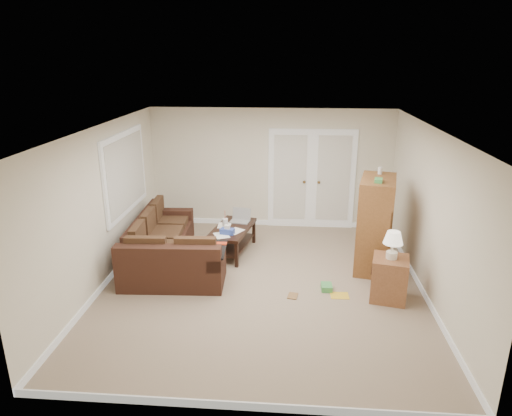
# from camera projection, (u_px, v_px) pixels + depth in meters

# --- Properties ---
(floor) EXTENTS (5.50, 5.50, 0.00)m
(floor) POSITION_uv_depth(u_px,v_px,m) (262.00, 285.00, 7.32)
(floor) COLOR gray
(floor) RESTS_ON ground
(ceiling) EXTENTS (5.00, 5.50, 0.02)m
(ceiling) POSITION_uv_depth(u_px,v_px,m) (263.00, 129.00, 6.53)
(ceiling) COLOR white
(ceiling) RESTS_ON wall_back
(wall_left) EXTENTS (0.02, 5.50, 2.50)m
(wall_left) POSITION_uv_depth(u_px,v_px,m) (103.00, 207.00, 7.11)
(wall_left) COLOR silver
(wall_left) RESTS_ON floor
(wall_right) EXTENTS (0.02, 5.50, 2.50)m
(wall_right) POSITION_uv_depth(u_px,v_px,m) (431.00, 215.00, 6.74)
(wall_right) COLOR silver
(wall_right) RESTS_ON floor
(wall_back) EXTENTS (5.00, 0.02, 2.50)m
(wall_back) POSITION_uv_depth(u_px,v_px,m) (271.00, 169.00, 9.52)
(wall_back) COLOR silver
(wall_back) RESTS_ON floor
(wall_front) EXTENTS (5.00, 0.02, 2.50)m
(wall_front) POSITION_uv_depth(u_px,v_px,m) (243.00, 304.00, 4.33)
(wall_front) COLOR silver
(wall_front) RESTS_ON floor
(baseboards) EXTENTS (5.00, 5.50, 0.10)m
(baseboards) POSITION_uv_depth(u_px,v_px,m) (262.00, 282.00, 7.31)
(baseboards) COLOR silver
(baseboards) RESTS_ON floor
(french_doors) EXTENTS (1.80, 0.05, 2.13)m
(french_doors) POSITION_uv_depth(u_px,v_px,m) (311.00, 180.00, 9.50)
(french_doors) COLOR silver
(french_doors) RESTS_ON floor
(window_left) EXTENTS (0.05, 1.92, 1.42)m
(window_left) POSITION_uv_depth(u_px,v_px,m) (126.00, 173.00, 7.96)
(window_left) COLOR silver
(window_left) RESTS_ON wall_left
(sectional_sofa) EXTENTS (1.79, 2.54, 0.77)m
(sectional_sofa) POSITION_uv_depth(u_px,v_px,m) (166.00, 251.00, 7.84)
(sectional_sofa) COLOR #3B2016
(sectional_sofa) RESTS_ON floor
(coffee_table) EXTENTS (0.83, 1.32, 0.83)m
(coffee_table) POSITION_uv_depth(u_px,v_px,m) (233.00, 239.00, 8.45)
(coffee_table) COLOR black
(coffee_table) RESTS_ON floor
(tv_armoire) EXTENTS (0.75, 1.09, 1.71)m
(tv_armoire) POSITION_uv_depth(u_px,v_px,m) (375.00, 224.00, 7.68)
(tv_armoire) COLOR brown
(tv_armoire) RESTS_ON floor
(side_cabinet) EXTENTS (0.61, 0.61, 1.09)m
(side_cabinet) POSITION_uv_depth(u_px,v_px,m) (390.00, 275.00, 6.78)
(side_cabinet) COLOR brown
(side_cabinet) RESTS_ON floor
(space_heater) EXTENTS (0.14, 0.12, 0.32)m
(space_heater) POSITION_uv_depth(u_px,v_px,m) (376.00, 225.00, 9.42)
(space_heater) COLOR silver
(space_heater) RESTS_ON floor
(floor_magazine) EXTENTS (0.28, 0.23, 0.01)m
(floor_magazine) POSITION_uv_depth(u_px,v_px,m) (340.00, 296.00, 6.98)
(floor_magazine) COLOR gold
(floor_magazine) RESTS_ON floor
(floor_greenbox) EXTENTS (0.17, 0.23, 0.09)m
(floor_greenbox) POSITION_uv_depth(u_px,v_px,m) (327.00, 287.00, 7.15)
(floor_greenbox) COLOR #469A4C
(floor_greenbox) RESTS_ON floor
(floor_book) EXTENTS (0.18, 0.22, 0.02)m
(floor_book) POSITION_uv_depth(u_px,v_px,m) (288.00, 295.00, 6.98)
(floor_book) COLOR brown
(floor_book) RESTS_ON floor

